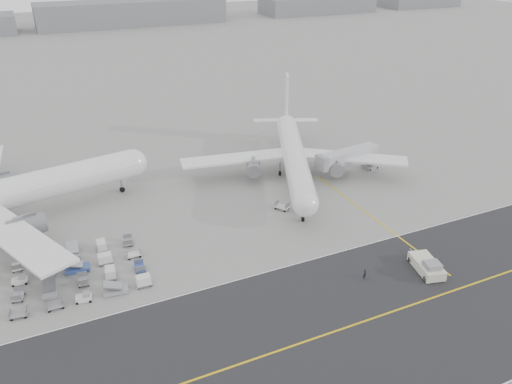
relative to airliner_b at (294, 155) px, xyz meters
name	(u,v)px	position (x,y,z in m)	size (l,w,h in m)	color
ground	(235,271)	(-25.21, -27.65, -4.96)	(700.00, 700.00, 0.00)	gray
taxiway	(323,336)	(-20.19, -45.63, -4.95)	(220.00, 59.00, 0.03)	#262629
horizon_buildings	(117,26)	(4.79, 232.35, -4.96)	(520.00, 28.00, 28.00)	slate
airliner_b	(294,155)	(0.00, 0.00, 0.00)	(46.19, 47.22, 17.20)	white
pushback_tug	(427,266)	(2.15, -40.14, -3.93)	(4.70, 8.94, 2.52)	beige
jet_bridge	(348,157)	(10.97, -4.74, -0.64)	(16.63, 5.27, 6.21)	gray
gse_cluster	(81,277)	(-47.59, -18.95, -4.96)	(24.81, 19.72, 1.82)	gray
stray_dolly	(282,209)	(-9.29, -12.69, -4.96)	(1.60, 2.60, 1.60)	silver
ground_crew_a	(365,274)	(-7.84, -37.64, -4.13)	(0.61, 0.40, 1.66)	black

